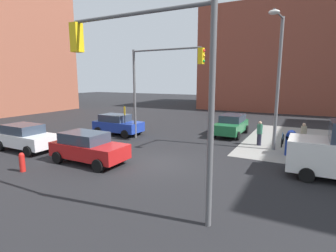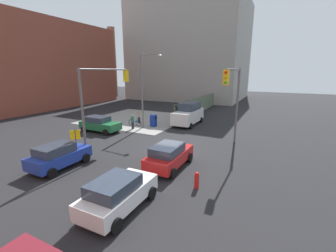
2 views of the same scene
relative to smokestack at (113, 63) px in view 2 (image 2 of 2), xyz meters
name	(u,v)px [view 2 (image 2 of 2)]	position (x,y,z in m)	size (l,w,h in m)	color
ground_plane	(168,149)	(-29.56, -30.00, -8.21)	(120.00, 120.00, 0.00)	black
sidewalk_corner	(138,119)	(-20.56, -21.00, -8.20)	(12.00, 12.00, 0.01)	gray
construction_fence	(198,105)	(-12.90, -26.80, -7.01)	(17.32, 0.12, 2.40)	#56664C
building_warehouse_north	(13,65)	(-21.38, 4.00, -0.94)	(32.00, 18.00, 14.55)	brown
building_loft_east	(191,52)	(6.44, -18.14, 2.44)	(20.00, 24.00, 21.31)	#9E9B93
smokestack	(113,63)	(0.00, 0.00, 0.00)	(1.80, 1.80, 16.42)	brown
traffic_signal_nw_corner	(102,93)	(-31.94, -25.50, -3.57)	(5.54, 0.36, 6.50)	#59595B
traffic_signal_se_corner	(234,92)	(-27.13, -34.50, -3.58)	(5.44, 0.36, 6.50)	#59595B
street_lamp_corner	(145,86)	(-24.39, -24.57, -3.51)	(0.58, 2.67, 8.00)	slate
warning_sign_two_way	(76,141)	(-34.96, -25.61, -6.57)	(0.48, 0.48, 2.40)	#4C4C4C
mailbox_blue	(153,120)	(-23.36, -25.00, -7.45)	(0.56, 0.64, 1.43)	navy
fire_hydrant	(197,180)	(-34.56, -34.20, -7.72)	(0.26, 0.26, 0.94)	red
sedan_white	(118,193)	(-38.04, -31.64, -7.37)	(4.02, 2.02, 1.62)	white
sedan_blue	(59,156)	(-36.05, -25.15, -7.37)	(3.91, 2.02, 1.62)	#1E389E
coupe_red	(169,155)	(-32.78, -31.64, -7.37)	(4.15, 2.02, 1.62)	#B21919
sedan_green	(100,124)	(-27.88, -21.07, -7.37)	(2.02, 4.33, 1.62)	#1E6638
van_white_delivery	(188,114)	(-20.52, -28.20, -6.93)	(5.40, 2.32, 2.62)	white
pedestrian_crossing	(139,117)	(-22.76, -22.60, -7.38)	(0.36, 0.36, 1.60)	#9E937A
pedestrian_waiting	(133,121)	(-25.36, -23.50, -7.36)	(0.36, 0.36, 1.65)	#2D664C
bicycle_leaning_on_fence	(135,123)	(-23.96, -22.80, -7.86)	(0.05, 1.75, 0.97)	black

